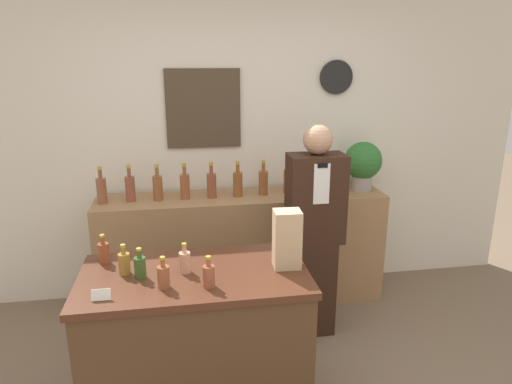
# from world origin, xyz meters

# --- Properties ---
(back_wall) EXTENTS (5.20, 0.09, 2.70)m
(back_wall) POSITION_xyz_m (0.00, 2.00, 1.35)
(back_wall) COLOR silver
(back_wall) RESTS_ON ground_plane
(back_shelf) EXTENTS (2.34, 0.47, 0.94)m
(back_shelf) POSITION_xyz_m (0.05, 1.70, 0.47)
(back_shelf) COLOR #9E754C
(back_shelf) RESTS_ON ground_plane
(display_counter) EXTENTS (1.23, 0.67, 0.90)m
(display_counter) POSITION_xyz_m (-0.38, 0.44, 0.45)
(display_counter) COLOR #4C331E
(display_counter) RESTS_ON ground_plane
(shopkeeper) EXTENTS (0.40, 0.25, 1.58)m
(shopkeeper) POSITION_xyz_m (0.51, 1.16, 0.79)
(shopkeeper) COLOR #331E14
(shopkeeper) RESTS_ON ground_plane
(potted_plant) EXTENTS (0.31, 0.31, 0.41)m
(potted_plant) POSITION_xyz_m (1.08, 1.72, 1.17)
(potted_plant) COLOR #9E998E
(potted_plant) RESTS_ON back_shelf
(paper_bag) EXTENTS (0.15, 0.13, 0.33)m
(paper_bag) POSITION_xyz_m (0.13, 0.44, 1.06)
(paper_bag) COLOR tan
(paper_bag) RESTS_ON display_counter
(price_card_left) EXTENTS (0.09, 0.02, 0.06)m
(price_card_left) POSITION_xyz_m (-0.83, 0.22, 0.93)
(price_card_left) COLOR white
(price_card_left) RESTS_ON display_counter
(counter_bottle_0) EXTENTS (0.06, 0.06, 0.17)m
(counter_bottle_0) POSITION_xyz_m (-0.88, 0.66, 0.96)
(counter_bottle_0) COLOR brown
(counter_bottle_0) RESTS_ON display_counter
(counter_bottle_1) EXTENTS (0.06, 0.06, 0.17)m
(counter_bottle_1) POSITION_xyz_m (-0.75, 0.49, 0.96)
(counter_bottle_1) COLOR olive
(counter_bottle_1) RESTS_ON display_counter
(counter_bottle_2) EXTENTS (0.06, 0.06, 0.17)m
(counter_bottle_2) POSITION_xyz_m (-0.66, 0.43, 0.96)
(counter_bottle_2) COLOR #355522
(counter_bottle_2) RESTS_ON display_counter
(counter_bottle_3) EXTENTS (0.06, 0.06, 0.17)m
(counter_bottle_3) POSITION_xyz_m (-0.54, 0.30, 0.96)
(counter_bottle_3) COLOR brown
(counter_bottle_3) RESTS_ON display_counter
(counter_bottle_4) EXTENTS (0.06, 0.06, 0.17)m
(counter_bottle_4) POSITION_xyz_m (-0.43, 0.46, 0.96)
(counter_bottle_4) COLOR tan
(counter_bottle_4) RESTS_ON display_counter
(counter_bottle_5) EXTENTS (0.06, 0.06, 0.17)m
(counter_bottle_5) POSITION_xyz_m (-0.31, 0.27, 0.96)
(counter_bottle_5) COLOR brown
(counter_bottle_5) RESTS_ON display_counter
(shelf_bottle_0) EXTENTS (0.08, 0.08, 0.29)m
(shelf_bottle_0) POSITION_xyz_m (-1.04, 1.69, 1.05)
(shelf_bottle_0) COLOR brown
(shelf_bottle_0) RESTS_ON back_shelf
(shelf_bottle_1) EXTENTS (0.08, 0.08, 0.29)m
(shelf_bottle_1) POSITION_xyz_m (-0.83, 1.71, 1.05)
(shelf_bottle_1) COLOR brown
(shelf_bottle_1) RESTS_ON back_shelf
(shelf_bottle_2) EXTENTS (0.08, 0.08, 0.29)m
(shelf_bottle_2) POSITION_xyz_m (-0.62, 1.70, 1.05)
(shelf_bottle_2) COLOR brown
(shelf_bottle_2) RESTS_ON back_shelf
(shelf_bottle_3) EXTENTS (0.08, 0.08, 0.29)m
(shelf_bottle_3) POSITION_xyz_m (-0.40, 1.70, 1.05)
(shelf_bottle_3) COLOR brown
(shelf_bottle_3) RESTS_ON back_shelf
(shelf_bottle_4) EXTENTS (0.08, 0.08, 0.29)m
(shelf_bottle_4) POSITION_xyz_m (-0.19, 1.70, 1.05)
(shelf_bottle_4) COLOR brown
(shelf_bottle_4) RESTS_ON back_shelf
(shelf_bottle_5) EXTENTS (0.08, 0.08, 0.29)m
(shelf_bottle_5) POSITION_xyz_m (0.02, 1.70, 1.05)
(shelf_bottle_5) COLOR brown
(shelf_bottle_5) RESTS_ON back_shelf
(shelf_bottle_6) EXTENTS (0.08, 0.08, 0.29)m
(shelf_bottle_6) POSITION_xyz_m (0.23, 1.71, 1.05)
(shelf_bottle_6) COLOR brown
(shelf_bottle_6) RESTS_ON back_shelf
(shelf_bottle_7) EXTENTS (0.08, 0.08, 0.29)m
(shelf_bottle_7) POSITION_xyz_m (0.44, 1.72, 1.05)
(shelf_bottle_7) COLOR brown
(shelf_bottle_7) RESTS_ON back_shelf
(shelf_bottle_8) EXTENTS (0.08, 0.08, 0.29)m
(shelf_bottle_8) POSITION_xyz_m (0.65, 1.72, 1.05)
(shelf_bottle_8) COLOR brown
(shelf_bottle_8) RESTS_ON back_shelf
(shelf_bottle_9) EXTENTS (0.08, 0.08, 0.29)m
(shelf_bottle_9) POSITION_xyz_m (0.86, 1.71, 1.05)
(shelf_bottle_9) COLOR brown
(shelf_bottle_9) RESTS_ON back_shelf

